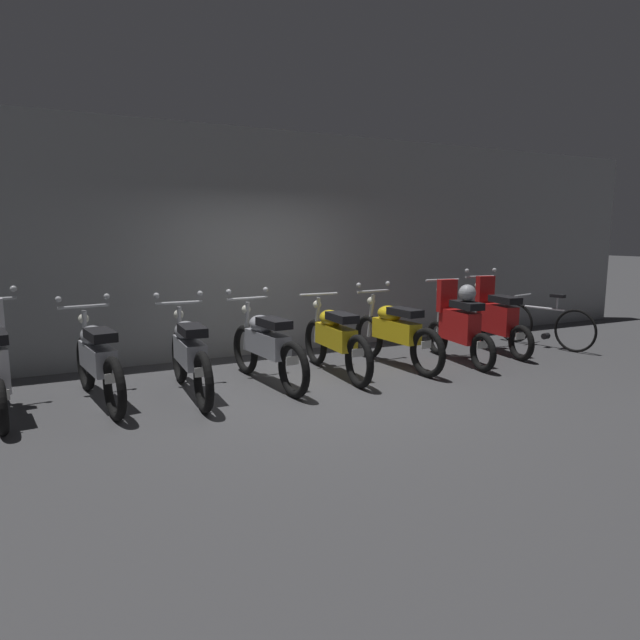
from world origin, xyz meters
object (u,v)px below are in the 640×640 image
at_px(motorbike_slot_2, 189,353).
at_px(bicycle, 544,325).
at_px(motorbike_slot_4, 335,338).
at_px(motorbike_slot_5, 395,332).
at_px(motorbike_slot_6, 458,324).
at_px(motorbike_slot_7, 496,319).
at_px(motorbike_slot_1, 97,359).
at_px(motorbike_slot_3, 266,345).

xyz_separation_m(motorbike_slot_2, bicycle, (5.83, 0.18, -0.13)).
xyz_separation_m(motorbike_slot_2, motorbike_slot_4, (1.92, 0.09, -0.00)).
height_order(motorbike_slot_4, motorbike_slot_5, motorbike_slot_5).
bearing_deg(motorbike_slot_6, motorbike_slot_5, 169.47).
distance_m(motorbike_slot_2, motorbike_slot_7, 4.82).
bearing_deg(bicycle, motorbike_slot_4, -178.80).
bearing_deg(motorbike_slot_2, motorbike_slot_1, 171.50).
relative_size(motorbike_slot_6, bicycle, 0.99).
height_order(motorbike_slot_2, motorbike_slot_6, motorbike_slot_6).
bearing_deg(motorbike_slot_2, motorbike_slot_3, 3.74).
bearing_deg(motorbike_slot_4, bicycle, 1.20).
distance_m(motorbike_slot_1, motorbike_slot_4, 2.89).
distance_m(motorbike_slot_7, bicycle, 1.03).
height_order(motorbike_slot_3, motorbike_slot_4, motorbike_slot_3).
relative_size(motorbike_slot_4, motorbike_slot_5, 1.00).
relative_size(motorbike_slot_4, motorbike_slot_6, 1.16).
distance_m(motorbike_slot_2, motorbike_slot_6, 3.85).
bearing_deg(motorbike_slot_7, bicycle, -1.95).
bearing_deg(motorbike_slot_5, motorbike_slot_2, -177.53).
height_order(motorbike_slot_1, motorbike_slot_2, same).
bearing_deg(motorbike_slot_4, motorbike_slot_1, 179.01).
bearing_deg(motorbike_slot_1, bicycle, 0.27).
xyz_separation_m(motorbike_slot_1, bicycle, (6.80, 0.03, -0.13)).
relative_size(motorbike_slot_5, motorbike_slot_6, 1.16).
distance_m(motorbike_slot_4, motorbike_slot_7, 2.89).
bearing_deg(motorbike_slot_2, bicycle, 1.73).
bearing_deg(bicycle, motorbike_slot_3, -178.67).
relative_size(motorbike_slot_2, motorbike_slot_4, 1.00).
bearing_deg(motorbike_slot_7, motorbike_slot_2, -177.50).
xyz_separation_m(motorbike_slot_4, motorbike_slot_7, (2.89, 0.12, 0.04)).
height_order(motorbike_slot_5, motorbike_slot_6, motorbike_slot_6).
bearing_deg(motorbike_slot_1, motorbike_slot_4, -0.99).
distance_m(motorbike_slot_1, motorbike_slot_5, 3.85).
xyz_separation_m(motorbike_slot_1, motorbike_slot_4, (2.89, -0.05, -0.00)).
relative_size(motorbike_slot_1, motorbike_slot_2, 1.00).
bearing_deg(motorbike_slot_6, motorbike_slot_1, 177.62).
height_order(motorbike_slot_2, motorbike_slot_3, same).
xyz_separation_m(motorbike_slot_3, motorbike_slot_5, (1.93, 0.06, 0.00)).
height_order(motorbike_slot_5, motorbike_slot_7, motorbike_slot_7).
height_order(motorbike_slot_2, motorbike_slot_7, motorbike_slot_7).
distance_m(motorbike_slot_3, motorbike_slot_6, 2.90).
xyz_separation_m(motorbike_slot_4, bicycle, (3.91, 0.08, -0.13)).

